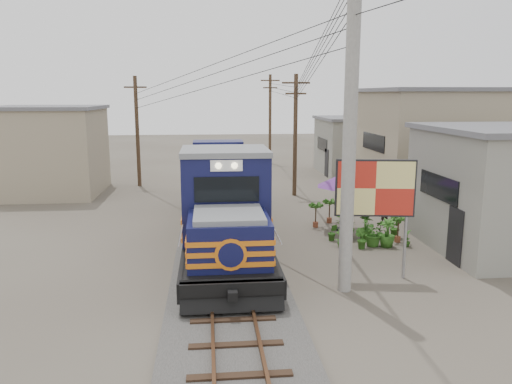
{
  "coord_description": "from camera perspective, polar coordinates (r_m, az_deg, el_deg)",
  "views": [
    {
      "loc": [
        -0.58,
        -14.52,
        5.87
      ],
      "look_at": [
        1.24,
        4.07,
        2.2
      ],
      "focal_mm": 35.0,
      "sensor_mm": 36.0,
      "label": 1
    }
  ],
  "objects": [
    {
      "name": "ground",
      "position": [
        15.67,
        -3.13,
        -10.9
      ],
      "size": [
        120.0,
        120.0,
        0.0
      ],
      "primitive_type": "plane",
      "color": "#473F35",
      "rests_on": "ground"
    },
    {
      "name": "ballast",
      "position": [
        25.2,
        -4.14,
        -2.19
      ],
      "size": [
        3.6,
        70.0,
        0.16
      ],
      "primitive_type": "cube",
      "color": "#595651",
      "rests_on": "ground"
    },
    {
      "name": "track",
      "position": [
        25.16,
        -4.15,
        -1.79
      ],
      "size": [
        1.15,
        70.0,
        0.12
      ],
      "color": "#51331E",
      "rests_on": "ground"
    },
    {
      "name": "locomotive",
      "position": [
        20.64,
        -3.88,
        -0.49
      ],
      "size": [
        2.93,
        15.94,
        3.95
      ],
      "color": "black",
      "rests_on": "ground"
    },
    {
      "name": "utility_pole_main",
      "position": [
        14.63,
        10.7,
        7.52
      ],
      "size": [
        0.4,
        0.4,
        10.0
      ],
      "color": "#9E9B93",
      "rests_on": "ground"
    },
    {
      "name": "wooden_pole_mid",
      "position": [
        29.05,
        4.51,
        6.76
      ],
      "size": [
        1.6,
        0.24,
        7.0
      ],
      "color": "#4C3826",
      "rests_on": "ground"
    },
    {
      "name": "wooden_pole_far",
      "position": [
        42.9,
        1.62,
        8.53
      ],
      "size": [
        1.6,
        0.24,
        7.5
      ],
      "color": "#4C3826",
      "rests_on": "ground"
    },
    {
      "name": "wooden_pole_left",
      "position": [
        32.89,
        -13.42,
        7.0
      ],
      "size": [
        1.6,
        0.24,
        7.0
      ],
      "color": "#4C3826",
      "rests_on": "ground"
    },
    {
      "name": "power_lines",
      "position": [
        23.08,
        -4.67,
        15.29
      ],
      "size": [
        9.65,
        19.0,
        3.3
      ],
      "color": "black",
      "rests_on": "ground"
    },
    {
      "name": "shophouse_mid",
      "position": [
        29.7,
        20.63,
        5.08
      ],
      "size": [
        8.4,
        7.35,
        6.2
      ],
      "color": "gray",
      "rests_on": "ground"
    },
    {
      "name": "shophouse_back",
      "position": [
        38.49,
        11.97,
        5.28
      ],
      "size": [
        6.3,
        6.3,
        4.2
      ],
      "color": "gray",
      "rests_on": "ground"
    },
    {
      "name": "shophouse_left",
      "position": [
        32.1,
        -22.71,
        4.43
      ],
      "size": [
        6.3,
        6.3,
        5.2
      ],
      "color": "gray",
      "rests_on": "ground"
    },
    {
      "name": "billboard",
      "position": [
        16.16,
        13.46,
        0.1
      ],
      "size": [
        2.49,
        0.5,
        3.87
      ],
      "rotation": [
        0.0,
        0.0,
        -0.15
      ],
      "color": "#99999E",
      "rests_on": "ground"
    },
    {
      "name": "market_umbrella",
      "position": [
        21.8,
        9.87,
        1.3
      ],
      "size": [
        2.61,
        2.61,
        2.52
      ],
      "rotation": [
        0.0,
        0.0,
        0.16
      ],
      "color": "black",
      "rests_on": "ground"
    },
    {
      "name": "vendor",
      "position": [
        23.45,
        14.46,
        -1.9
      ],
      "size": [
        0.63,
        0.56,
        1.46
      ],
      "primitive_type": "imported",
      "rotation": [
        0.0,
        0.0,
        3.65
      ],
      "color": "black",
      "rests_on": "ground"
    },
    {
      "name": "plant_nursery",
      "position": [
        20.49,
        12.56,
        -4.34
      ],
      "size": [
        3.22,
        2.22,
        1.12
      ],
      "color": "#2B5E1A",
      "rests_on": "ground"
    }
  ]
}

